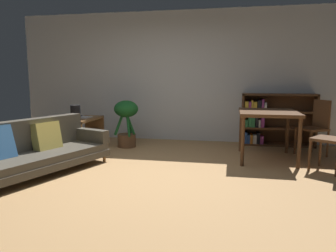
# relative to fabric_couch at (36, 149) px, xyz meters

# --- Properties ---
(ground_plane) EXTENTS (8.16, 8.16, 0.00)m
(ground_plane) POSITION_rel_fabric_couch_xyz_m (1.45, 0.11, -0.33)
(ground_plane) COLOR tan
(back_wall_panel) EXTENTS (6.80, 0.10, 2.70)m
(back_wall_panel) POSITION_rel_fabric_couch_xyz_m (1.45, 2.81, 1.02)
(back_wall_panel) COLOR silver
(back_wall_panel) RESTS_ON ground_plane
(fabric_couch) EXTENTS (1.40, 2.10, 0.74)m
(fabric_couch) POSITION_rel_fabric_couch_xyz_m (0.00, 0.00, 0.00)
(fabric_couch) COLOR brown
(fabric_couch) RESTS_ON ground_plane
(media_console) EXTENTS (0.40, 1.01, 0.57)m
(media_console) POSITION_rel_fabric_couch_xyz_m (-0.07, 1.63, -0.05)
(media_console) COLOR brown
(media_console) RESTS_ON ground_plane
(open_laptop) EXTENTS (0.43, 0.31, 0.08)m
(open_laptop) POSITION_rel_fabric_couch_xyz_m (-0.17, 1.71, 0.26)
(open_laptop) COLOR silver
(open_laptop) RESTS_ON media_console
(desk_speaker) EXTENTS (0.18, 0.18, 0.27)m
(desk_speaker) POSITION_rel_fabric_couch_xyz_m (-0.08, 1.34, 0.38)
(desk_speaker) COLOR black
(desk_speaker) RESTS_ON media_console
(potted_floor_plant) EXTENTS (0.50, 0.52, 0.90)m
(potted_floor_plant) POSITION_rel_fabric_couch_xyz_m (0.70, 1.86, 0.22)
(potted_floor_plant) COLOR brown
(potted_floor_plant) RESTS_ON ground_plane
(dining_table) EXTENTS (0.90, 1.12, 0.80)m
(dining_table) POSITION_rel_fabric_couch_xyz_m (3.25, 1.40, 0.38)
(dining_table) COLOR #56351E
(dining_table) RESTS_ON ground_plane
(dining_chair_near) EXTENTS (0.53, 0.54, 0.95)m
(dining_chair_near) POSITION_rel_fabric_couch_xyz_m (4.09, 1.84, 0.20)
(dining_chair_near) COLOR #56351E
(dining_chair_near) RESTS_ON ground_plane
(dining_chair_far) EXTENTS (0.57, 0.58, 0.90)m
(dining_chair_far) POSITION_rel_fabric_couch_xyz_m (4.10, 0.81, 0.18)
(dining_chair_far) COLOR #56351E
(dining_chair_far) RESTS_ON ground_plane
(bookshelf) EXTENTS (1.40, 0.35, 1.02)m
(bookshelf) POSITION_rel_fabric_couch_xyz_m (3.46, 2.61, 0.17)
(bookshelf) COLOR #56351E
(bookshelf) RESTS_ON ground_plane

